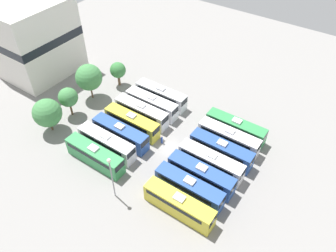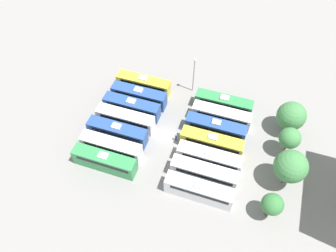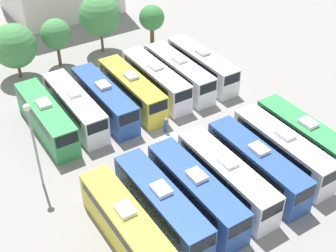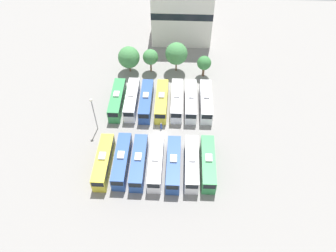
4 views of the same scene
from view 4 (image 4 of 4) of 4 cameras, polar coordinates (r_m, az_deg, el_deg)
ground_plane at (r=66.66m, az=-1.53°, el=-1.49°), size 117.38×117.38×0.00m
bus_0 at (r=61.41m, az=-11.14°, el=-6.04°), size 2.46×10.94×3.61m
bus_1 at (r=60.99m, az=-8.04°, el=-5.93°), size 2.46×10.94×3.61m
bus_2 at (r=60.42m, az=-5.11°, el=-6.23°), size 2.46×10.94×3.61m
bus_3 at (r=60.15m, az=-2.14°, el=-6.36°), size 2.46×10.94×3.61m
bus_4 at (r=59.95m, az=0.95°, el=-6.59°), size 2.46×10.94×3.61m
bus_5 at (r=60.17m, az=4.14°, el=-6.46°), size 2.46×10.94×3.61m
bus_6 at (r=60.46m, az=6.97°, el=-6.43°), size 2.46×10.94×3.61m
bus_7 at (r=72.06m, az=-8.82°, el=4.58°), size 2.46×10.94×3.61m
bus_8 at (r=71.75m, az=-6.30°, el=4.68°), size 2.46×10.94×3.61m
bus_9 at (r=71.11m, az=-3.82°, el=4.43°), size 2.46×10.94×3.61m
bus_10 at (r=70.96m, az=-1.11°, el=4.43°), size 2.46×10.94×3.61m
bus_11 at (r=71.13m, az=1.53°, el=4.55°), size 2.46×10.94×3.61m
bus_12 at (r=71.08m, az=3.98°, el=4.40°), size 2.46×10.94×3.61m
bus_13 at (r=71.33m, az=6.60°, el=4.33°), size 2.46×10.94×3.61m
worker_person at (r=67.15m, az=-1.20°, el=0.01°), size 0.36×0.36×1.68m
light_pole at (r=65.23m, az=-12.90°, el=2.84°), size 0.60×0.60×8.39m
tree_0 at (r=79.64m, az=-6.84°, el=11.79°), size 5.15×5.15×6.66m
tree_1 at (r=79.15m, az=-3.07°, el=11.90°), size 3.67×3.67×6.03m
tree_2 at (r=78.79m, az=1.47°, el=12.48°), size 5.26×5.26×7.61m
tree_3 at (r=78.43m, az=6.31°, el=10.83°), size 3.33×3.33×5.40m
depot_building at (r=91.03m, az=2.49°, el=19.98°), size 15.47×13.03×15.95m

